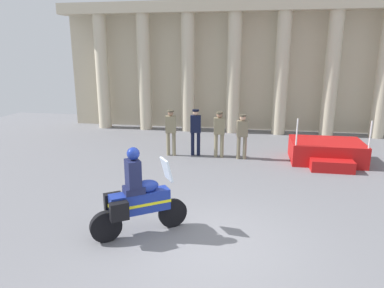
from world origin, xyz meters
name	(u,v)px	position (x,y,z in m)	size (l,w,h in m)	color
ground_plane	(205,247)	(0.00, 0.00, 0.00)	(28.00, 28.00, 0.00)	slate
colonnade_backdrop	(235,61)	(-0.16, 11.11, 3.32)	(16.86, 1.48, 6.11)	#B6AB91
reviewing_stand	(326,152)	(3.39, 6.28, 0.36)	(2.42, 2.24, 1.64)	#B71414
officer_in_row_0	(171,129)	(-2.14, 6.16, 1.00)	(0.41, 0.27, 1.70)	#847A5B
officer_in_row_1	(196,129)	(-1.24, 6.32, 1.02)	(0.41, 0.27, 1.72)	black
officer_in_row_2	(219,131)	(-0.36, 6.21, 0.99)	(0.41, 0.27, 1.68)	#847A5B
officer_in_row_3	(242,133)	(0.46, 6.15, 0.95)	(0.41, 0.27, 1.61)	#7A7056
motorcycle_with_rider	(137,199)	(-1.47, 0.27, 0.79)	(1.78, 1.32, 1.90)	black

